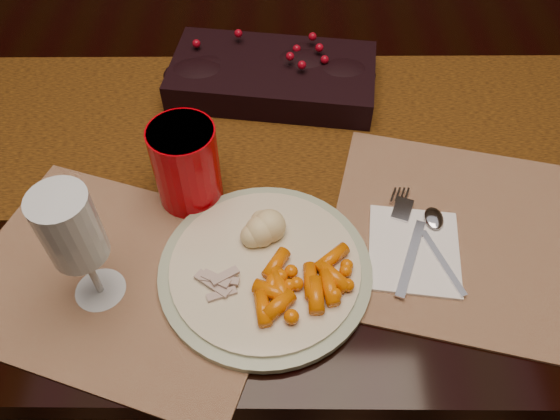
{
  "coord_description": "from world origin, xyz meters",
  "views": [
    {
      "loc": [
        -0.01,
        -0.7,
        1.36
      ],
      "look_at": [
        -0.02,
        -0.26,
        0.8
      ],
      "focal_mm": 35.0,
      "sensor_mm": 36.0,
      "label": 1
    }
  ],
  "objects_px": {
    "baby_carrots": "(301,283)",
    "wine_glass": "(81,250)",
    "red_cup": "(186,165)",
    "dinner_plate": "(265,269)",
    "mashed_potatoes": "(260,223)",
    "centerpiece": "(273,72)",
    "turkey_shreds": "(226,282)",
    "dining_table": "(289,239)",
    "napkin": "(414,250)",
    "placemat_main": "(500,241)"
  },
  "relations": [
    {
      "from": "baby_carrots",
      "to": "wine_glass",
      "type": "distance_m",
      "value": 0.26
    },
    {
      "from": "baby_carrots",
      "to": "red_cup",
      "type": "distance_m",
      "value": 0.23
    },
    {
      "from": "dinner_plate",
      "to": "mashed_potatoes",
      "type": "bearing_deg",
      "value": 98.61
    },
    {
      "from": "mashed_potatoes",
      "to": "centerpiece",
      "type": "bearing_deg",
      "value": 87.76
    },
    {
      "from": "baby_carrots",
      "to": "red_cup",
      "type": "xyz_separation_m",
      "value": [
        -0.16,
        0.16,
        0.04
      ]
    },
    {
      "from": "turkey_shreds",
      "to": "red_cup",
      "type": "height_order",
      "value": "red_cup"
    },
    {
      "from": "dining_table",
      "to": "red_cup",
      "type": "bearing_deg",
      "value": -127.02
    },
    {
      "from": "dinner_plate",
      "to": "napkin",
      "type": "bearing_deg",
      "value": 9.85
    },
    {
      "from": "mashed_potatoes",
      "to": "red_cup",
      "type": "relative_size",
      "value": 0.6
    },
    {
      "from": "centerpiece",
      "to": "napkin",
      "type": "relative_size",
      "value": 2.46
    },
    {
      "from": "centerpiece",
      "to": "dinner_plate",
      "type": "xyz_separation_m",
      "value": [
        -0.0,
        -0.37,
        -0.03
      ]
    },
    {
      "from": "dining_table",
      "to": "napkin",
      "type": "height_order",
      "value": "napkin"
    },
    {
      "from": "placemat_main",
      "to": "turkey_shreds",
      "type": "xyz_separation_m",
      "value": [
        -0.37,
        -0.08,
        0.03
      ]
    },
    {
      "from": "centerpiece",
      "to": "wine_glass",
      "type": "distance_m",
      "value": 0.46
    },
    {
      "from": "dining_table",
      "to": "baby_carrots",
      "type": "bearing_deg",
      "value": -88.47
    },
    {
      "from": "red_cup",
      "to": "baby_carrots",
      "type": "bearing_deg",
      "value": -46.32
    },
    {
      "from": "baby_carrots",
      "to": "wine_glass",
      "type": "xyz_separation_m",
      "value": [
        -0.25,
        0.0,
        0.06
      ]
    },
    {
      "from": "placemat_main",
      "to": "mashed_potatoes",
      "type": "height_order",
      "value": "mashed_potatoes"
    },
    {
      "from": "placemat_main",
      "to": "dinner_plate",
      "type": "height_order",
      "value": "dinner_plate"
    },
    {
      "from": "dinner_plate",
      "to": "turkey_shreds",
      "type": "xyz_separation_m",
      "value": [
        -0.05,
        -0.03,
        0.02
      ]
    },
    {
      "from": "centerpiece",
      "to": "baby_carrots",
      "type": "height_order",
      "value": "centerpiece"
    },
    {
      "from": "wine_glass",
      "to": "turkey_shreds",
      "type": "bearing_deg",
      "value": -0.55
    },
    {
      "from": "baby_carrots",
      "to": "napkin",
      "type": "relative_size",
      "value": 0.79
    },
    {
      "from": "mashed_potatoes",
      "to": "wine_glass",
      "type": "height_order",
      "value": "wine_glass"
    },
    {
      "from": "baby_carrots",
      "to": "red_cup",
      "type": "relative_size",
      "value": 0.88
    },
    {
      "from": "mashed_potatoes",
      "to": "turkey_shreds",
      "type": "xyz_separation_m",
      "value": [
        -0.04,
        -0.08,
        -0.01
      ]
    },
    {
      "from": "turkey_shreds",
      "to": "napkin",
      "type": "bearing_deg",
      "value": 14.53
    },
    {
      "from": "turkey_shreds",
      "to": "red_cup",
      "type": "distance_m",
      "value": 0.18
    },
    {
      "from": "dining_table",
      "to": "napkin",
      "type": "relative_size",
      "value": 13.06
    },
    {
      "from": "baby_carrots",
      "to": "dining_table",
      "type": "bearing_deg",
      "value": 91.53
    },
    {
      "from": "mashed_potatoes",
      "to": "napkin",
      "type": "xyz_separation_m",
      "value": [
        0.21,
        -0.02,
        -0.03
      ]
    },
    {
      "from": "centerpiece",
      "to": "baby_carrots",
      "type": "xyz_separation_m",
      "value": [
        0.04,
        -0.4,
        -0.01
      ]
    },
    {
      "from": "centerpiece",
      "to": "placemat_main",
      "type": "relative_size",
      "value": 0.75
    },
    {
      "from": "placemat_main",
      "to": "centerpiece",
      "type": "bearing_deg",
      "value": 147.41
    },
    {
      "from": "red_cup",
      "to": "dining_table",
      "type": "bearing_deg",
      "value": 52.98
    },
    {
      "from": "placemat_main",
      "to": "mashed_potatoes",
      "type": "bearing_deg",
      "value": -167.1
    },
    {
      "from": "centerpiece",
      "to": "turkey_shreds",
      "type": "xyz_separation_m",
      "value": [
        -0.05,
        -0.4,
        -0.01
      ]
    },
    {
      "from": "baby_carrots",
      "to": "turkey_shreds",
      "type": "relative_size",
      "value": 1.51
    },
    {
      "from": "placemat_main",
      "to": "dinner_plate",
      "type": "bearing_deg",
      "value": -157.52
    },
    {
      "from": "dining_table",
      "to": "turkey_shreds",
      "type": "bearing_deg",
      "value": -103.33
    },
    {
      "from": "placemat_main",
      "to": "mashed_potatoes",
      "type": "xyz_separation_m",
      "value": [
        -0.33,
        0.0,
        0.04
      ]
    },
    {
      "from": "centerpiece",
      "to": "mashed_potatoes",
      "type": "distance_m",
      "value": 0.32
    },
    {
      "from": "dining_table",
      "to": "turkey_shreds",
      "type": "distance_m",
      "value": 0.54
    },
    {
      "from": "red_cup",
      "to": "wine_glass",
      "type": "height_order",
      "value": "wine_glass"
    },
    {
      "from": "mashed_potatoes",
      "to": "dinner_plate",
      "type": "bearing_deg",
      "value": -81.39
    },
    {
      "from": "dining_table",
      "to": "mashed_potatoes",
      "type": "xyz_separation_m",
      "value": [
        -0.04,
        -0.27,
        0.41
      ]
    },
    {
      "from": "baby_carrots",
      "to": "turkey_shreds",
      "type": "height_order",
      "value": "baby_carrots"
    },
    {
      "from": "baby_carrots",
      "to": "napkin",
      "type": "height_order",
      "value": "baby_carrots"
    },
    {
      "from": "placemat_main",
      "to": "wine_glass",
      "type": "bearing_deg",
      "value": -158.23
    },
    {
      "from": "placemat_main",
      "to": "red_cup",
      "type": "distance_m",
      "value": 0.44
    }
  ]
}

